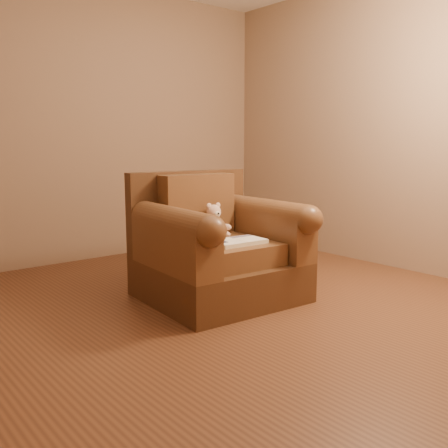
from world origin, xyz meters
TOP-DOWN VIEW (x-y plane):
  - floor at (0.00, 0.00)m, footprint 4.00×4.00m
  - room at (0.00, 0.00)m, footprint 4.02×4.02m
  - armchair at (0.12, 0.19)m, footprint 1.11×1.06m
  - teddy_bear at (0.18, 0.27)m, footprint 0.19×0.22m
  - guidebook at (0.12, -0.05)m, footprint 0.40×0.25m
  - side_table at (0.51, 0.70)m, footprint 0.44×0.44m

SIDE VIEW (x-z plane):
  - floor at x=0.00m, z-range 0.00..0.00m
  - side_table at x=0.51m, z-range 0.02..0.64m
  - armchair at x=0.12m, z-range -0.11..0.83m
  - guidebook at x=0.12m, z-range 0.45..0.48m
  - teddy_bear at x=0.18m, z-range 0.42..0.68m
  - room at x=0.00m, z-range 0.36..3.07m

